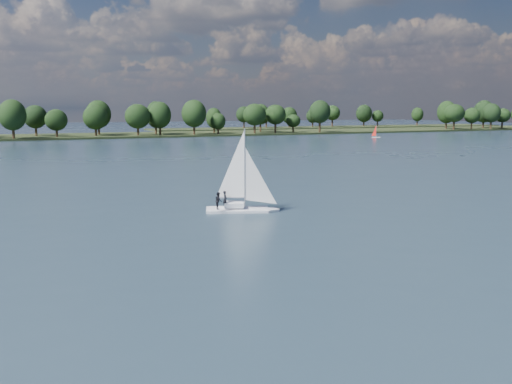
% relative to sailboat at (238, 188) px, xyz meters
% --- Properties ---
extents(ground, '(700.00, 700.00, 0.00)m').
position_rel_sailboat_xyz_m(ground, '(-3.01, 64.90, -2.66)').
color(ground, '#233342').
rests_on(ground, ground).
extents(far_shore, '(660.00, 40.00, 1.50)m').
position_rel_sailboat_xyz_m(far_shore, '(-3.01, 176.90, -2.66)').
color(far_shore, black).
rests_on(far_shore, ground).
extents(far_shore_back, '(220.00, 30.00, 1.40)m').
position_rel_sailboat_xyz_m(far_shore_back, '(156.99, 224.90, -2.66)').
color(far_shore_back, black).
rests_on(far_shore_back, ground).
extents(sailboat, '(7.49, 4.47, 9.53)m').
position_rel_sailboat_xyz_m(sailboat, '(0.00, 0.00, 0.00)').
color(sailboat, white).
rests_on(sailboat, ground).
extents(dinghy_orange, '(3.28, 3.03, 5.14)m').
position_rel_sailboat_xyz_m(dinghy_orange, '(110.49, 125.60, -1.44)').
color(dinghy_orange, silver).
rests_on(dinghy_orange, ground).
extents(treeline, '(562.37, 74.24, 16.95)m').
position_rel_sailboat_xyz_m(treeline, '(-5.26, 172.99, 5.28)').
color(treeline, black).
rests_on(treeline, ground).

